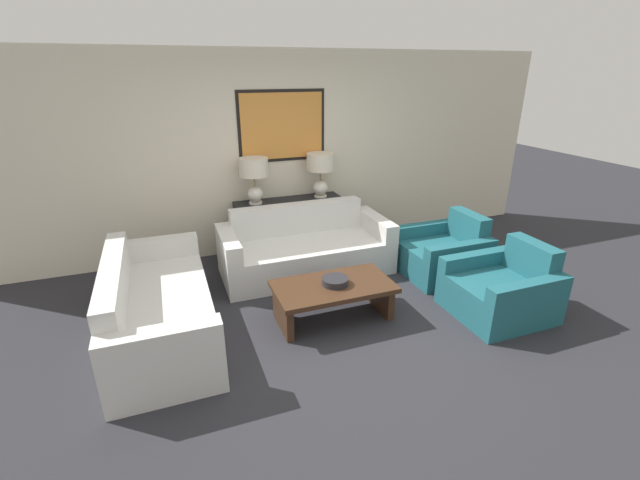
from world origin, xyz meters
TOP-DOWN VIEW (x-y plane):
  - ground_plane at (0.00, 0.00)m, footprint 20.00×20.00m
  - back_wall at (0.00, 2.37)m, footprint 8.07×0.12m
  - console_table at (0.00, 2.09)m, footprint 1.47×0.40m
  - table_lamp_left at (-0.46, 2.09)m, footprint 0.37×0.37m
  - table_lamp_right at (0.46, 2.09)m, footprint 0.37×0.37m
  - couch_by_back_wall at (0.00, 1.42)m, footprint 2.09×0.91m
  - couch_by_side at (-1.78, 0.57)m, footprint 0.91×2.09m
  - coffee_table at (-0.10, 0.25)m, footprint 1.20×0.65m
  - decorative_bowl at (-0.08, 0.25)m, footprint 0.27×0.27m
  - armchair_near_back_wall at (1.59, 0.76)m, footprint 0.93×0.88m
  - armchair_near_camera at (1.59, -0.25)m, footprint 0.93×0.88m

SIDE VIEW (x-z plane):
  - ground_plane at x=0.00m, z-range 0.00..0.00m
  - armchair_near_back_wall at x=1.59m, z-range -0.12..0.63m
  - armchair_near_camera at x=1.59m, z-range -0.12..0.63m
  - couch_by_back_wall at x=0.00m, z-range -0.12..0.68m
  - couch_by_side at x=-1.78m, z-range -0.12..0.68m
  - coffee_table at x=-0.10m, z-range 0.09..0.49m
  - console_table at x=0.00m, z-range 0.00..0.75m
  - decorative_bowl at x=-0.08m, z-range 0.39..0.46m
  - table_lamp_left at x=-0.46m, z-range 0.85..1.45m
  - table_lamp_right at x=0.46m, z-range 0.85..1.45m
  - back_wall at x=0.00m, z-range 0.01..2.66m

